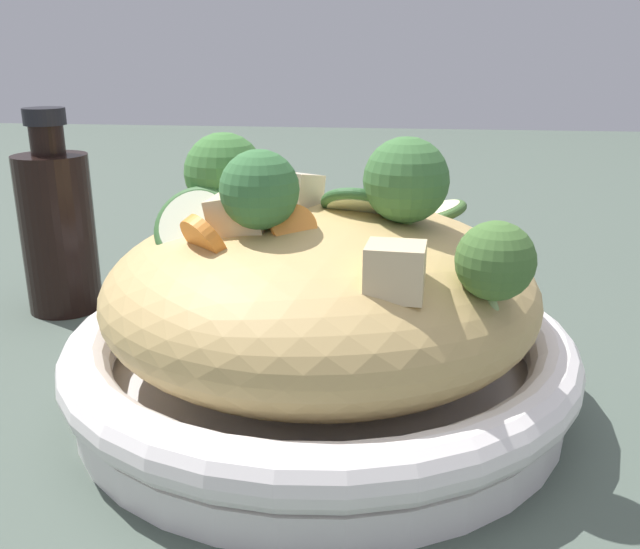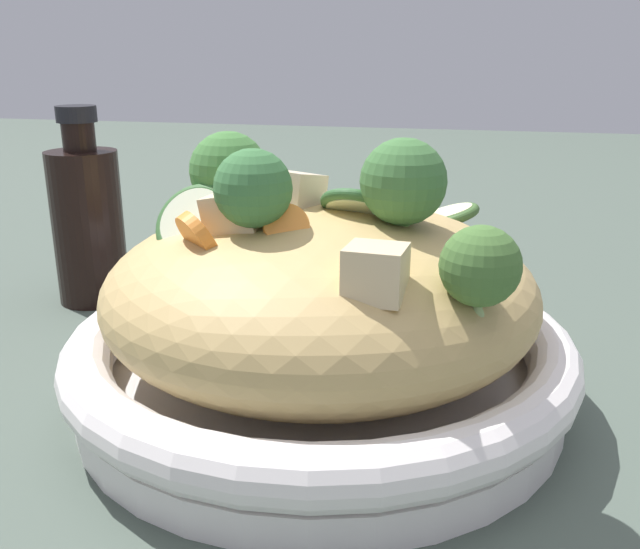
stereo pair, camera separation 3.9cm
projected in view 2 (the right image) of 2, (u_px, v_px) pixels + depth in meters
name	position (u px, v px, depth m)	size (l,w,h in m)	color
ground_plane	(320.00, 396.00, 0.42)	(3.00, 3.00, 0.00)	#455148
serving_bowl	(320.00, 359.00, 0.41)	(0.29, 0.29, 0.05)	white
noodle_heap	(320.00, 290.00, 0.39)	(0.25, 0.25, 0.10)	tan
broccoli_florets	(322.00, 194.00, 0.36)	(0.20, 0.13, 0.08)	#99B575
carrot_coins	(286.00, 217.00, 0.38)	(0.11, 0.15, 0.03)	orange
zucchini_slices	(321.00, 216.00, 0.39)	(0.18, 0.14, 0.04)	beige
chicken_chunks	(292.00, 221.00, 0.35)	(0.11, 0.12, 0.04)	beige
soy_sauce_bottle	(88.00, 222.00, 0.56)	(0.06, 0.06, 0.16)	black
chopsticks_pair	(392.00, 245.00, 0.72)	(0.22, 0.08, 0.01)	tan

